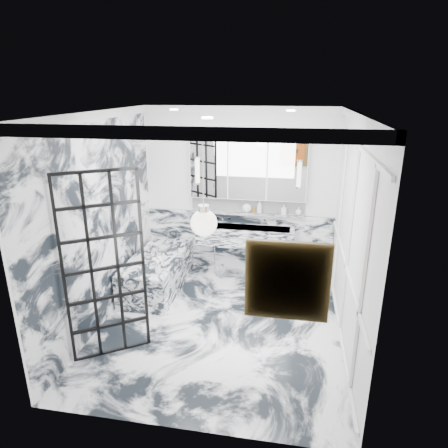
% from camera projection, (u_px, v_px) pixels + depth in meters
% --- Properties ---
extents(floor, '(3.60, 3.60, 0.00)m').
position_uv_depth(floor, '(219.00, 324.00, 5.45)').
color(floor, white).
rests_on(floor, ground).
extents(ceiling, '(3.60, 3.60, 0.00)m').
position_uv_depth(ceiling, '(219.00, 112.00, 4.55)').
color(ceiling, white).
rests_on(ceiling, wall_back).
extents(wall_back, '(3.60, 0.00, 3.60)m').
position_uv_depth(wall_back, '(239.00, 193.00, 6.68)').
color(wall_back, white).
rests_on(wall_back, floor).
extents(wall_front, '(3.60, 0.00, 3.60)m').
position_uv_depth(wall_front, '(179.00, 299.00, 3.32)').
color(wall_front, white).
rests_on(wall_front, floor).
extents(wall_left, '(0.00, 3.60, 3.60)m').
position_uv_depth(wall_left, '(100.00, 221.00, 5.26)').
color(wall_left, white).
rests_on(wall_left, floor).
extents(wall_right, '(0.00, 3.60, 3.60)m').
position_uv_depth(wall_right, '(351.00, 236.00, 4.74)').
color(wall_right, white).
rests_on(wall_right, floor).
extents(marble_clad_back, '(3.18, 0.05, 1.05)m').
position_uv_depth(marble_clad_back, '(238.00, 242.00, 6.94)').
color(marble_clad_back, white).
rests_on(marble_clad_back, floor).
extents(marble_clad_left, '(0.02, 3.56, 2.68)m').
position_uv_depth(marble_clad_left, '(102.00, 225.00, 5.28)').
color(marble_clad_left, white).
rests_on(marble_clad_left, floor).
extents(panel_molding, '(0.03, 3.40, 2.30)m').
position_uv_depth(panel_molding, '(349.00, 243.00, 4.77)').
color(panel_molding, white).
rests_on(panel_molding, floor).
extents(soap_bottle_a, '(0.11, 0.11, 0.22)m').
position_uv_depth(soap_bottle_a, '(260.00, 207.00, 6.60)').
color(soap_bottle_a, '#8C5919').
rests_on(soap_bottle_a, ledge).
extents(soap_bottle_b, '(0.09, 0.10, 0.17)m').
position_uv_depth(soap_bottle_b, '(284.00, 209.00, 6.54)').
color(soap_bottle_b, '#4C4C51').
rests_on(soap_bottle_b, ledge).
extents(soap_bottle_c, '(0.13, 0.13, 0.13)m').
position_uv_depth(soap_bottle_c, '(299.00, 211.00, 6.51)').
color(soap_bottle_c, silver).
rests_on(soap_bottle_c, ledge).
extents(face_pot, '(0.16, 0.16, 0.16)m').
position_uv_depth(face_pot, '(247.00, 208.00, 6.65)').
color(face_pot, white).
rests_on(face_pot, ledge).
extents(amber_bottle, '(0.04, 0.04, 0.10)m').
position_uv_depth(amber_bottle, '(254.00, 210.00, 6.63)').
color(amber_bottle, '#8C5919').
rests_on(amber_bottle, ledge).
extents(flower_vase, '(0.09, 0.09, 0.12)m').
position_uv_depth(flower_vase, '(158.00, 269.00, 5.71)').
color(flower_vase, silver).
rests_on(flower_vase, bathtub).
extents(crittall_door, '(0.76, 0.52, 2.24)m').
position_uv_depth(crittall_door, '(105.00, 268.00, 4.53)').
color(crittall_door, black).
rests_on(crittall_door, floor).
extents(artwork, '(0.57, 0.05, 0.57)m').
position_uv_depth(artwork, '(287.00, 281.00, 3.14)').
color(artwork, '#BC3E13').
rests_on(artwork, wall_front).
extents(pendant_light, '(0.24, 0.24, 0.24)m').
position_uv_depth(pendant_light, '(204.00, 223.00, 3.62)').
color(pendant_light, white).
rests_on(pendant_light, ceiling).
extents(trough_sink, '(1.60, 0.45, 0.30)m').
position_uv_depth(trough_sink, '(245.00, 236.00, 6.64)').
color(trough_sink, silver).
rests_on(trough_sink, wall_back).
extents(ledge, '(1.90, 0.14, 0.04)m').
position_uv_depth(ledge, '(247.00, 213.00, 6.69)').
color(ledge, silver).
rests_on(ledge, wall_back).
extents(subway_tile, '(1.90, 0.03, 0.23)m').
position_uv_depth(subway_tile, '(248.00, 205.00, 6.70)').
color(subway_tile, white).
rests_on(subway_tile, wall_back).
extents(mirror_cabinet, '(1.90, 0.16, 1.00)m').
position_uv_depth(mirror_cabinet, '(248.00, 169.00, 6.45)').
color(mirror_cabinet, white).
rests_on(mirror_cabinet, wall_back).
extents(sconce_left, '(0.07, 0.07, 0.40)m').
position_uv_depth(sconce_left, '(197.00, 171.00, 6.51)').
color(sconce_left, white).
rests_on(sconce_left, mirror_cabinet).
extents(sconce_right, '(0.07, 0.07, 0.40)m').
position_uv_depth(sconce_right, '(299.00, 174.00, 6.24)').
color(sconce_right, white).
rests_on(sconce_right, mirror_cabinet).
extents(bathtub, '(0.75, 1.65, 0.55)m').
position_uv_depth(bathtub, '(158.00, 271.00, 6.39)').
color(bathtub, silver).
rests_on(bathtub, floor).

